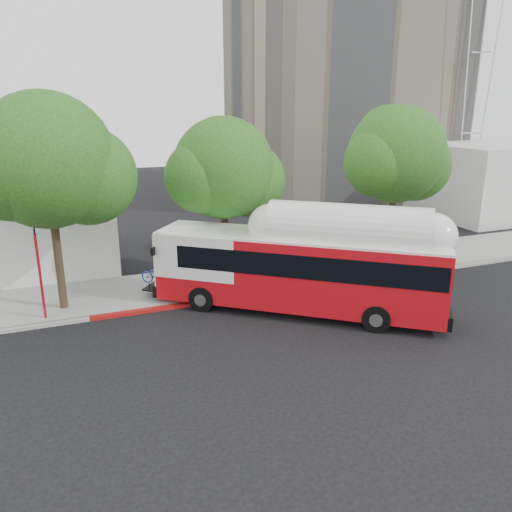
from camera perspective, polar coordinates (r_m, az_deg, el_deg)
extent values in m
plane|color=black|center=(21.54, 4.09, -8.13)|extent=(120.00, 120.00, 0.00)
cube|color=gray|center=(27.08, -1.77, -2.58)|extent=(60.00, 5.00, 0.15)
cube|color=gray|center=(24.80, 0.25, -4.44)|extent=(60.00, 0.30, 0.15)
cube|color=maroon|center=(23.94, -6.48, -5.35)|extent=(10.00, 0.32, 0.16)
cylinder|color=#2D2116|center=(23.88, -21.79, 0.97)|extent=(0.36, 0.36, 6.08)
sphere|color=#1D4E16|center=(23.21, -22.81, 10.03)|extent=(5.80, 5.80, 5.80)
sphere|color=#1D4E16|center=(23.51, -18.68, 8.65)|extent=(4.35, 4.35, 4.35)
cylinder|color=#2D2116|center=(25.55, -3.56, 2.41)|extent=(0.36, 0.36, 5.44)
sphere|color=#1D4E16|center=(24.92, -3.70, 10.00)|extent=(5.00, 5.00, 5.00)
sphere|color=#1D4E16|center=(25.64, -0.85, 8.69)|extent=(3.75, 3.75, 3.75)
cylinder|color=#2D2116|center=(29.85, 15.21, 4.27)|extent=(0.36, 0.36, 5.76)
sphere|color=#1D4E16|center=(29.31, 15.75, 11.15)|extent=(5.40, 5.40, 5.40)
sphere|color=#1D4E16|center=(30.45, 17.70, 9.81)|extent=(4.05, 4.05, 4.05)
cube|color=gray|center=(53.39, 9.76, 25.71)|extent=(18.00, 18.00, 35.00)
cube|color=red|center=(22.56, 4.78, -1.70)|extent=(11.85, 10.05, 3.10)
cube|color=black|center=(22.27, 6.16, -0.25)|extent=(10.87, 9.32, 1.02)
cube|color=white|center=(22.11, 4.88, 2.22)|extent=(11.80, 9.99, 0.11)
cube|color=white|center=(21.73, 10.43, 2.50)|extent=(6.72, 5.88, 0.59)
cube|color=black|center=(25.29, -11.04, -3.22)|extent=(1.85, 2.05, 0.06)
imported|color=#232EA0|center=(25.12, -11.11, -2.12)|extent=(1.63, 1.84, 0.96)
cylinder|color=#AA121A|center=(23.30, -23.41, -2.33)|extent=(0.12, 0.12, 3.96)
cube|color=black|center=(22.75, -24.01, 2.63)|extent=(0.05, 0.40, 0.25)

